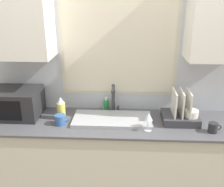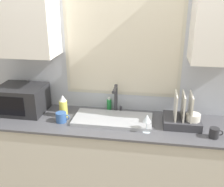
{
  "view_description": "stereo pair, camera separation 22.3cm",
  "coord_description": "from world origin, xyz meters",
  "px_view_note": "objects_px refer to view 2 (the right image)",
  "views": [
    {
      "loc": [
        0.06,
        -1.83,
        2.0
      ],
      "look_at": [
        -0.05,
        0.25,
        1.19
      ],
      "focal_mm": 42.0,
      "sensor_mm": 36.0,
      "label": 1
    },
    {
      "loc": [
        0.28,
        -1.8,
        2.0
      ],
      "look_at": [
        -0.05,
        0.25,
        1.19
      ],
      "focal_mm": 42.0,
      "sensor_mm": 36.0,
      "label": 2
    }
  ],
  "objects_px": {
    "microwave": "(22,99)",
    "wine_glass": "(147,119)",
    "spray_bottle": "(63,106)",
    "dish_rack": "(183,118)",
    "mug_near_sink": "(61,117)",
    "soap_bottle": "(109,104)",
    "faucet": "(116,97)"
  },
  "relations": [
    {
      "from": "microwave",
      "to": "soap_bottle",
      "type": "xyz_separation_m",
      "value": [
        0.82,
        0.17,
        -0.07
      ]
    },
    {
      "from": "microwave",
      "to": "soap_bottle",
      "type": "relative_size",
      "value": 3.26
    },
    {
      "from": "faucet",
      "to": "microwave",
      "type": "relative_size",
      "value": 0.64
    },
    {
      "from": "faucet",
      "to": "spray_bottle",
      "type": "relative_size",
      "value": 1.31
    },
    {
      "from": "dish_rack",
      "to": "soap_bottle",
      "type": "relative_size",
      "value": 2.35
    },
    {
      "from": "faucet",
      "to": "dish_rack",
      "type": "xyz_separation_m",
      "value": [
        0.61,
        -0.16,
        -0.09
      ]
    },
    {
      "from": "faucet",
      "to": "mug_near_sink",
      "type": "distance_m",
      "value": 0.54
    },
    {
      "from": "faucet",
      "to": "wine_glass",
      "type": "xyz_separation_m",
      "value": [
        0.3,
        -0.33,
        -0.04
      ]
    },
    {
      "from": "microwave",
      "to": "wine_glass",
      "type": "height_order",
      "value": "microwave"
    },
    {
      "from": "dish_rack",
      "to": "mug_near_sink",
      "type": "height_order",
      "value": "dish_rack"
    },
    {
      "from": "dish_rack",
      "to": "soap_bottle",
      "type": "distance_m",
      "value": 0.72
    },
    {
      "from": "soap_bottle",
      "to": "wine_glass",
      "type": "xyz_separation_m",
      "value": [
        0.38,
        -0.39,
        0.06
      ]
    },
    {
      "from": "microwave",
      "to": "mug_near_sink",
      "type": "bearing_deg",
      "value": -19.22
    },
    {
      "from": "microwave",
      "to": "mug_near_sink",
      "type": "relative_size",
      "value": 3.45
    },
    {
      "from": "spray_bottle",
      "to": "mug_near_sink",
      "type": "height_order",
      "value": "spray_bottle"
    },
    {
      "from": "dish_rack",
      "to": "soap_bottle",
      "type": "height_order",
      "value": "dish_rack"
    },
    {
      "from": "mug_near_sink",
      "to": "soap_bottle",
      "type": "bearing_deg",
      "value": 40.54
    },
    {
      "from": "dish_rack",
      "to": "wine_glass",
      "type": "relative_size",
      "value": 1.98
    },
    {
      "from": "spray_bottle",
      "to": "mug_near_sink",
      "type": "distance_m",
      "value": 0.12
    },
    {
      "from": "microwave",
      "to": "wine_glass",
      "type": "bearing_deg",
      "value": -10.43
    },
    {
      "from": "dish_rack",
      "to": "spray_bottle",
      "type": "distance_m",
      "value": 1.08
    },
    {
      "from": "microwave",
      "to": "wine_glass",
      "type": "xyz_separation_m",
      "value": [
        1.2,
        -0.22,
        -0.01
      ]
    },
    {
      "from": "dish_rack",
      "to": "mug_near_sink",
      "type": "relative_size",
      "value": 2.49
    },
    {
      "from": "dish_rack",
      "to": "soap_bottle",
      "type": "xyz_separation_m",
      "value": [
        -0.69,
        0.22,
        -0.01
      ]
    },
    {
      "from": "dish_rack",
      "to": "wine_glass",
      "type": "height_order",
      "value": "dish_rack"
    },
    {
      "from": "wine_glass",
      "to": "soap_bottle",
      "type": "bearing_deg",
      "value": 134.16
    },
    {
      "from": "dish_rack",
      "to": "soap_bottle",
      "type": "bearing_deg",
      "value": 162.44
    },
    {
      "from": "mug_near_sink",
      "to": "wine_glass",
      "type": "distance_m",
      "value": 0.77
    },
    {
      "from": "mug_near_sink",
      "to": "dish_rack",
      "type": "bearing_deg",
      "value": 5.74
    },
    {
      "from": "spray_bottle",
      "to": "wine_glass",
      "type": "height_order",
      "value": "spray_bottle"
    },
    {
      "from": "faucet",
      "to": "microwave",
      "type": "distance_m",
      "value": 0.9
    },
    {
      "from": "dish_rack",
      "to": "mug_near_sink",
      "type": "bearing_deg",
      "value": -174.26
    }
  ]
}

